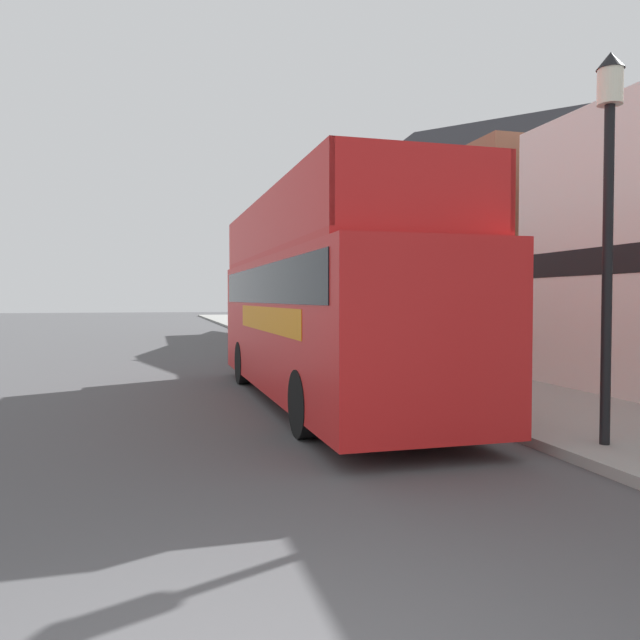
{
  "coord_description": "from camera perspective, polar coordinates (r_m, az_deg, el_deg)",
  "views": [
    {
      "loc": [
        -0.44,
        -2.69,
        2.05
      ],
      "look_at": [
        2.65,
        8.88,
        1.64
      ],
      "focal_mm": 35.0,
      "sensor_mm": 36.0,
      "label": 1
    }
  ],
  "objects": [
    {
      "name": "tour_bus",
      "position": [
        12.32,
        0.21,
        0.87
      ],
      "size": [
        2.63,
        10.1,
        3.98
      ],
      "rotation": [
        0.0,
        0.0,
        0.01
      ],
      "color": "red",
      "rests_on": "ground_plane"
    },
    {
      "name": "lamp_post_nearest",
      "position": [
        9.06,
        24.89,
        11.7
      ],
      "size": [
        0.35,
        0.35,
        5.08
      ],
      "color": "black",
      "rests_on": "sidewalk"
    },
    {
      "name": "brick_terrace_rear",
      "position": [
        29.15,
        8.55,
        7.41
      ],
      "size": [
        6.0,
        24.25,
        9.65
      ],
      "color": "#9E664C",
      "rests_on": "ground_plane"
    },
    {
      "name": "parked_car_ahead_of_bus",
      "position": [
        20.01,
        -3.65,
        -1.9
      ],
      "size": [
        1.94,
        4.56,
        1.48
      ],
      "rotation": [
        0.0,
        0.0,
        -0.06
      ],
      "color": "maroon",
      "rests_on": "ground_plane"
    },
    {
      "name": "sidewalk",
      "position": [
        21.86,
        3.18,
        -3.23
      ],
      "size": [
        3.55,
        108.0,
        0.14
      ],
      "color": "#999993",
      "rests_on": "ground_plane"
    },
    {
      "name": "lamp_post_third",
      "position": [
        25.04,
        -1.96,
        5.39
      ],
      "size": [
        0.35,
        0.35,
        4.97
      ],
      "color": "black",
      "rests_on": "sidewalk"
    },
    {
      "name": "ground_plane",
      "position": [
        23.79,
        -13.84,
        -3.03
      ],
      "size": [
        144.0,
        144.0,
        0.0
      ],
      "primitive_type": "plane",
      "color": "#4C4C4F"
    },
    {
      "name": "lamp_post_second",
      "position": [
        16.65,
        4.83,
        6.77
      ],
      "size": [
        0.35,
        0.35,
        4.81
      ],
      "color": "black",
      "rests_on": "sidewalk"
    }
  ]
}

